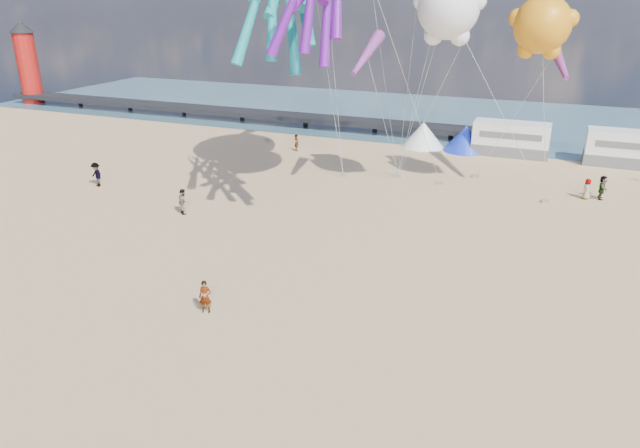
{
  "coord_description": "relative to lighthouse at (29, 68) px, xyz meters",
  "views": [
    {
      "loc": [
        9.07,
        -13.43,
        13.64
      ],
      "look_at": [
        1.18,
        6.0,
        5.17
      ],
      "focal_mm": 32.0,
      "sensor_mm": 36.0,
      "label": 1
    }
  ],
  "objects": [
    {
      "name": "motorhome_0",
      "position": [
        62.0,
        -4.0,
        -3.0
      ],
      "size": [
        6.6,
        2.5,
        3.0
      ],
      "primitive_type": "cube",
      "color": "silver",
      "rests_on": "ground"
    },
    {
      "name": "standing_person",
      "position": [
        51.58,
        -38.19,
        -3.71
      ],
      "size": [
        0.67,
        0.55,
        1.59
      ],
      "primitive_type": "imported",
      "rotation": [
        0.0,
        0.0,
        0.34
      ],
      "color": "tan",
      "rests_on": "ground"
    },
    {
      "name": "ground",
      "position": [
        56.0,
        -44.0,
        -4.5
      ],
      "size": [
        120.0,
        120.0,
        0.0
      ],
      "primitive_type": "plane",
      "color": "tan",
      "rests_on": "ground"
    },
    {
      "name": "sandbag_c",
      "position": [
        65.57,
        -16.42,
        -4.39
      ],
      "size": [
        0.5,
        0.35,
        0.22
      ],
      "primitive_type": "cube",
      "color": "gray",
      "rests_on": "ground"
    },
    {
      "name": "beachgoer_0",
      "position": [
        68.21,
        -14.51,
        -3.75
      ],
      "size": [
        0.63,
        0.65,
        1.5
      ],
      "primitive_type": "imported",
      "rotation": [
        0.0,
        0.0,
        4.02
      ],
      "color": "#7F6659",
      "rests_on": "ground"
    },
    {
      "name": "sandbag_a",
      "position": [
        50.28,
        -16.08,
        -4.39
      ],
      "size": [
        0.5,
        0.35,
        0.22
      ],
      "primitive_type": "cube",
      "color": "gray",
      "rests_on": "ground"
    },
    {
      "name": "water",
      "position": [
        56.0,
        11.0,
        -4.48
      ],
      "size": [
        120.0,
        120.0,
        0.0
      ],
      "primitive_type": "plane",
      "color": "#3C6073",
      "rests_on": "ground"
    },
    {
      "name": "tent_blue",
      "position": [
        58.0,
        -4.0,
        -3.3
      ],
      "size": [
        4.0,
        4.0,
        2.4
      ],
      "primitive_type": "cone",
      "color": "#1933CC",
      "rests_on": "ground"
    },
    {
      "name": "tent_white",
      "position": [
        54.0,
        -4.0,
        -3.3
      ],
      "size": [
        4.0,
        4.0,
        2.4
      ],
      "primitive_type": "cone",
      "color": "white",
      "rests_on": "ground"
    },
    {
      "name": "windsock_mid",
      "position": [
        64.79,
        -14.04,
        5.49
      ],
      "size": [
        2.89,
        6.44,
        6.43
      ],
      "primitive_type": null,
      "rotation": [
        0.0,
        0.0,
        0.31
      ],
      "color": "red"
    },
    {
      "name": "pier",
      "position": [
        28.0,
        0.0,
        -3.5
      ],
      "size": [
        60.0,
        3.0,
        0.5
      ],
      "primitive_type": "cube",
      "color": "black",
      "rests_on": "ground"
    },
    {
      "name": "lighthouse",
      "position": [
        0.0,
        0.0,
        0.0
      ],
      "size": [
        2.6,
        2.6,
        9.0
      ],
      "primitive_type": "cylinder",
      "color": "#A5140F",
      "rests_on": "ground"
    },
    {
      "name": "motorhome_1",
      "position": [
        71.5,
        -4.0,
        -3.0
      ],
      "size": [
        6.6,
        2.5,
        3.0
      ],
      "primitive_type": "cube",
      "color": "silver",
      "rests_on": "ground"
    },
    {
      "name": "beachgoer_4",
      "position": [
        69.18,
        -14.11,
        -3.64
      ],
      "size": [
        0.47,
        1.03,
        1.73
      ],
      "primitive_type": "imported",
      "rotation": [
        0.0,
        0.0,
        1.62
      ],
      "color": "#7F6659",
      "rests_on": "ground"
    },
    {
      "name": "windsock_right",
      "position": [
        53.08,
        -19.61,
        5.43
      ],
      "size": [
        1.42,
        4.61,
        4.54
      ],
      "primitive_type": null,
      "rotation": [
        0.0,
        0.0,
        -0.12
      ],
      "color": "red"
    },
    {
      "name": "sandbag_d",
      "position": [
        60.2,
        -12.16,
        -4.39
      ],
      "size": [
        0.5,
        0.35,
        0.22
      ],
      "primitive_type": "cube",
      "color": "gray",
      "rests_on": "ground"
    },
    {
      "name": "kite_teddy_orange",
      "position": [
        63.75,
        -16.73,
        7.35
      ],
      "size": [
        4.43,
        4.18,
        6.17
      ],
      "primitive_type": null,
      "rotation": [
        0.0,
        0.0,
        0.01
      ],
      "color": "orange"
    },
    {
      "name": "beachgoer_2",
      "position": [
        33.71,
        -25.39,
        -3.57
      ],
      "size": [
        1.09,
        0.98,
        1.86
      ],
      "primitive_type": "imported",
      "rotation": [
        0.0,
        0.0,
        5.92
      ],
      "color": "#7F6659",
      "rests_on": "ground"
    },
    {
      "name": "kite_panda",
      "position": [
        58.24,
        -19.35,
        8.37
      ],
      "size": [
        5.95,
        5.79,
        6.63
      ],
      "primitive_type": null,
      "rotation": [
        0.0,
        0.0,
        0.36
      ],
      "color": "white"
    },
    {
      "name": "beachgoer_1",
      "position": [
        43.19,
        -27.76,
        -3.65
      ],
      "size": [
        0.98,
        0.97,
        1.71
      ],
      "primitive_type": "imported",
      "rotation": [
        0.0,
        0.0,
        2.39
      ],
      "color": "#7F6659",
      "rests_on": "ground"
    },
    {
      "name": "beachgoer_5",
      "position": [
        43.38,
        -9.91,
        -3.72
      ],
      "size": [
        1.41,
        1.25,
        1.55
      ],
      "primitive_type": "imported",
      "rotation": [
        0.0,
        0.0,
        2.47
      ],
      "color": "#7F6659",
      "rests_on": "ground"
    },
    {
      "name": "sandbag_e",
      "position": [
        54.35,
        -14.46,
        -4.39
      ],
      "size": [
        0.5,
        0.35,
        0.22
      ],
      "primitive_type": "cube",
      "color": "gray",
      "rests_on": "ground"
    },
    {
      "name": "sandbag_b",
      "position": [
        57.86,
        -15.04,
        -4.39
      ],
      "size": [
        0.5,
        0.35,
        0.22
      ],
      "primitive_type": "cube",
      "color": "gray",
      "rests_on": "ground"
    }
  ]
}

